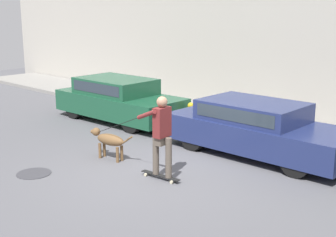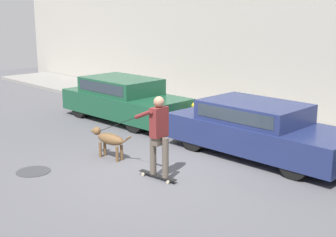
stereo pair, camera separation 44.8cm
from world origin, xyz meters
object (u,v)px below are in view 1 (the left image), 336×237
(parked_car_0, at_px, (119,100))
(parked_car_1, at_px, (257,129))
(dog, at_px, (109,140))
(skateboarder, at_px, (162,132))
(fire_hydrant, at_px, (191,115))

(parked_car_0, distance_m, parked_car_1, 5.06)
(parked_car_1, xyz_separation_m, dog, (-2.31, -2.66, -0.18))
(skateboarder, height_order, fire_hydrant, skateboarder)
(parked_car_0, bearing_deg, fire_hydrant, 15.51)
(dog, xyz_separation_m, fire_hydrant, (-0.39, 3.37, -0.04))
(parked_car_0, relative_size, dog, 3.41)
(parked_car_0, height_order, parked_car_1, parked_car_0)
(parked_car_1, distance_m, skateboarder, 2.84)
(dog, distance_m, fire_hydrant, 3.40)
(fire_hydrant, bearing_deg, dog, -83.32)
(parked_car_0, distance_m, fire_hydrant, 2.46)
(dog, bearing_deg, parked_car_1, -138.83)
(parked_car_1, distance_m, dog, 3.53)
(parked_car_0, distance_m, dog, 3.83)
(parked_car_1, bearing_deg, dog, -131.68)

